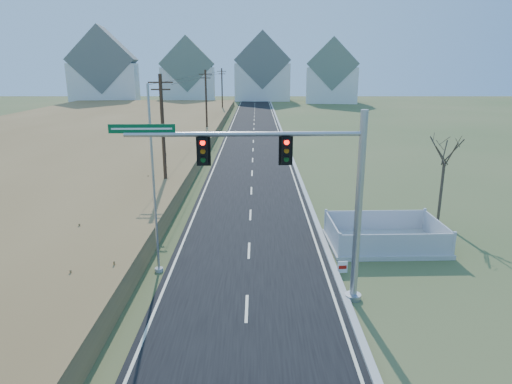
# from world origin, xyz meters

# --- Properties ---
(ground) EXTENTS (260.00, 260.00, 0.00)m
(ground) POSITION_xyz_m (0.00, 0.00, 0.00)
(ground) COLOR #43592B
(ground) RESTS_ON ground
(road) EXTENTS (8.00, 180.00, 0.06)m
(road) POSITION_xyz_m (0.00, 50.00, 0.03)
(road) COLOR black
(road) RESTS_ON ground
(curb) EXTENTS (0.30, 180.00, 0.18)m
(curb) POSITION_xyz_m (4.15, 50.00, 0.09)
(curb) COLOR #B2AFA8
(curb) RESTS_ON ground
(reed_marsh) EXTENTS (38.00, 110.00, 1.30)m
(reed_marsh) POSITION_xyz_m (-24.00, 40.00, 0.65)
(reed_marsh) COLOR olive
(reed_marsh) RESTS_ON ground
(utility_pole_near) EXTENTS (1.80, 0.26, 9.00)m
(utility_pole_near) POSITION_xyz_m (-6.50, 15.00, 4.68)
(utility_pole_near) COLOR #422D1E
(utility_pole_near) RESTS_ON ground
(utility_pole_mid) EXTENTS (1.80, 0.26, 9.00)m
(utility_pole_mid) POSITION_xyz_m (-6.50, 45.00, 4.68)
(utility_pole_mid) COLOR #422D1E
(utility_pole_mid) RESTS_ON ground
(utility_pole_far) EXTENTS (1.80, 0.26, 9.00)m
(utility_pole_far) POSITION_xyz_m (-6.50, 75.00, 4.68)
(utility_pole_far) COLOR #422D1E
(utility_pole_far) RESTS_ON ground
(condo_nw) EXTENTS (17.69, 13.38, 19.05)m
(condo_nw) POSITION_xyz_m (-38.00, 100.00, 7.70)
(condo_nw) COLOR white
(condo_nw) RESTS_ON ground
(condo_nnw) EXTENTS (14.93, 11.17, 17.03)m
(condo_nnw) POSITION_xyz_m (-18.00, 108.00, 6.94)
(condo_nnw) COLOR white
(condo_nnw) RESTS_ON ground
(condo_n) EXTENTS (15.27, 10.20, 18.54)m
(condo_n) POSITION_xyz_m (2.00, 112.00, 7.61)
(condo_n) COLOR white
(condo_n) RESTS_ON ground
(condo_ne) EXTENTS (14.12, 10.51, 16.52)m
(condo_ne) POSITION_xyz_m (20.00, 104.00, 6.84)
(condo_ne) COLOR white
(condo_ne) RESTS_ON ground
(traffic_signal_mast) EXTENTS (10.01, 0.76, 7.97)m
(traffic_signal_mast) POSITION_xyz_m (2.58, -1.19, 4.82)
(traffic_signal_mast) COLOR #9EA0A5
(traffic_signal_mast) RESTS_ON ground
(fence_enclosure) EXTENTS (6.27, 4.39, 1.40)m
(fence_enclosure) POSITION_xyz_m (7.43, 4.86, 0.28)
(fence_enclosure) COLOR #B7B5AD
(fence_enclosure) RESTS_ON ground
(open_sign) EXTENTS (0.48, 0.11, 0.59)m
(open_sign) POSITION_xyz_m (4.50, 1.38, 0.32)
(open_sign) COLOR white
(open_sign) RESTS_ON ground
(flagpole) EXTENTS (0.40, 0.40, 8.84)m
(flagpole) POSITION_xyz_m (-4.30, 1.57, 3.53)
(flagpole) COLOR #B7B5AD
(flagpole) RESTS_ON ground
(bare_tree) EXTENTS (2.20, 2.20, 5.82)m
(bare_tree) POSITION_xyz_m (11.94, 8.85, 4.69)
(bare_tree) COLOR #4C3F33
(bare_tree) RESTS_ON ground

